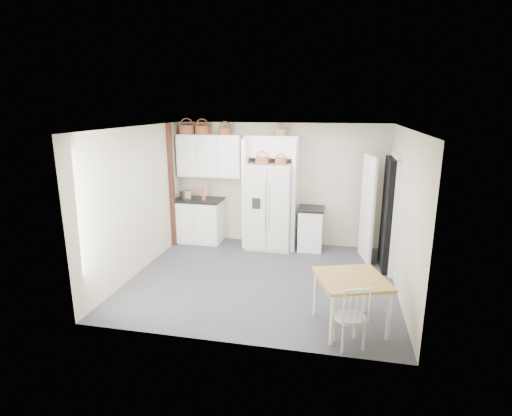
# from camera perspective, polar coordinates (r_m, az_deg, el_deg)

# --- Properties ---
(floor) EXTENTS (4.50, 4.50, 0.00)m
(floor) POSITION_cam_1_polar(r_m,az_deg,el_deg) (7.11, 0.84, -10.05)
(floor) COLOR #43444C
(floor) RESTS_ON ground
(ceiling) EXTENTS (4.50, 4.50, 0.00)m
(ceiling) POSITION_cam_1_polar(r_m,az_deg,el_deg) (6.47, 0.92, 11.38)
(ceiling) COLOR white
(ceiling) RESTS_ON wall_back
(wall_back) EXTENTS (4.50, 0.00, 4.50)m
(wall_back) POSITION_cam_1_polar(r_m,az_deg,el_deg) (8.60, 3.42, 3.38)
(wall_back) COLOR beige
(wall_back) RESTS_ON floor
(wall_left) EXTENTS (0.00, 4.00, 4.00)m
(wall_left) POSITION_cam_1_polar(r_m,az_deg,el_deg) (7.42, -16.44, 1.03)
(wall_left) COLOR beige
(wall_left) RESTS_ON floor
(wall_right) EXTENTS (0.00, 4.00, 4.00)m
(wall_right) POSITION_cam_1_polar(r_m,az_deg,el_deg) (6.64, 20.32, -0.83)
(wall_right) COLOR beige
(wall_right) RESTS_ON floor
(refrigerator) EXTENTS (0.93, 0.74, 1.79)m
(refrigerator) POSITION_cam_1_polar(r_m,az_deg,el_deg) (8.37, 2.02, 0.27)
(refrigerator) COLOR silver
(refrigerator) RESTS_ON floor
(base_cab_left) EXTENTS (1.00, 0.63, 0.93)m
(base_cab_left) POSITION_cam_1_polar(r_m,az_deg,el_deg) (8.93, -8.09, -1.84)
(base_cab_left) COLOR white
(base_cab_left) RESTS_ON floor
(base_cab_right) EXTENTS (0.49, 0.58, 0.86)m
(base_cab_right) POSITION_cam_1_polar(r_m,az_deg,el_deg) (8.45, 7.81, -3.03)
(base_cab_right) COLOR white
(base_cab_right) RESTS_ON floor
(dining_table) EXTENTS (1.11, 1.11, 0.72)m
(dining_table) POSITION_cam_1_polar(r_m,az_deg,el_deg) (5.69, 13.31, -13.00)
(dining_table) COLOR olive
(dining_table) RESTS_ON floor
(windsor_chair) EXTENTS (0.50, 0.48, 0.80)m
(windsor_chair) POSITION_cam_1_polar(r_m,az_deg,el_deg) (5.26, 13.29, -14.91)
(windsor_chair) COLOR white
(windsor_chair) RESTS_ON floor
(counter_left) EXTENTS (1.04, 0.67, 0.04)m
(counter_left) POSITION_cam_1_polar(r_m,az_deg,el_deg) (8.81, -8.20, 1.18)
(counter_left) COLOR black
(counter_left) RESTS_ON base_cab_left
(counter_right) EXTENTS (0.52, 0.62, 0.04)m
(counter_right) POSITION_cam_1_polar(r_m,az_deg,el_deg) (8.33, 7.91, -0.10)
(counter_right) COLOR black
(counter_right) RESTS_ON base_cab_right
(toaster) EXTENTS (0.29, 0.20, 0.19)m
(toaster) POSITION_cam_1_polar(r_m,az_deg,el_deg) (8.78, -9.85, 1.84)
(toaster) COLOR silver
(toaster) RESTS_ON counter_left
(cookbook_red) EXTENTS (0.08, 0.18, 0.26)m
(cookbook_red) POSITION_cam_1_polar(r_m,az_deg,el_deg) (8.66, -7.58, 2.01)
(cookbook_red) COLOR #AF231A
(cookbook_red) RESTS_ON counter_left
(cookbook_cream) EXTENTS (0.04, 0.15, 0.23)m
(cookbook_cream) POSITION_cam_1_polar(r_m,az_deg,el_deg) (8.66, -7.49, 1.89)
(cookbook_cream) COLOR beige
(cookbook_cream) RESTS_ON counter_left
(basket_upper_a) EXTENTS (0.33, 0.33, 0.19)m
(basket_upper_a) POSITION_cam_1_polar(r_m,az_deg,el_deg) (8.80, -9.84, 10.97)
(basket_upper_a) COLOR brown
(basket_upper_a) RESTS_ON upper_cabinet
(basket_upper_b) EXTENTS (0.31, 0.31, 0.19)m
(basket_upper_b) POSITION_cam_1_polar(r_m,az_deg,el_deg) (8.68, -7.66, 11.00)
(basket_upper_b) COLOR brown
(basket_upper_b) RESTS_ON upper_cabinet
(basket_upper_c) EXTENTS (0.27, 0.27, 0.16)m
(basket_upper_c) POSITION_cam_1_polar(r_m,az_deg,el_deg) (8.53, -4.45, 10.92)
(basket_upper_c) COLOR brown
(basket_upper_c) RESTS_ON upper_cabinet
(basket_bridge_b) EXTENTS (0.24, 0.24, 0.14)m
(basket_bridge_b) POSITION_cam_1_polar(r_m,az_deg,el_deg) (8.28, 3.57, 10.77)
(basket_bridge_b) COLOR olive
(basket_bridge_b) RESTS_ON bridge_cabinet
(basket_fridge_a) EXTENTS (0.27, 0.27, 0.14)m
(basket_fridge_a) POSITION_cam_1_polar(r_m,az_deg,el_deg) (8.12, 0.87, 6.79)
(basket_fridge_a) COLOR brown
(basket_fridge_a) RESTS_ON refrigerator
(basket_fridge_b) EXTENTS (0.23, 0.23, 0.12)m
(basket_fridge_b) POSITION_cam_1_polar(r_m,az_deg,el_deg) (8.06, 3.52, 6.62)
(basket_fridge_b) COLOR brown
(basket_fridge_b) RESTS_ON refrigerator
(upper_cabinet) EXTENTS (1.40, 0.34, 0.90)m
(upper_cabinet) POSITION_cam_1_polar(r_m,az_deg,el_deg) (8.68, -6.61, 7.43)
(upper_cabinet) COLOR white
(upper_cabinet) RESTS_ON wall_back
(bridge_cabinet) EXTENTS (1.12, 0.34, 0.45)m
(bridge_cabinet) POSITION_cam_1_polar(r_m,az_deg,el_deg) (8.33, 2.30, 8.78)
(bridge_cabinet) COLOR white
(bridge_cabinet) RESTS_ON wall_back
(fridge_panel_left) EXTENTS (0.08, 0.60, 2.30)m
(fridge_panel_left) POSITION_cam_1_polar(r_m,az_deg,el_deg) (8.46, -1.32, 2.18)
(fridge_panel_left) COLOR white
(fridge_panel_left) RESTS_ON floor
(fridge_panel_right) EXTENTS (0.08, 0.60, 2.30)m
(fridge_panel_right) POSITION_cam_1_polar(r_m,az_deg,el_deg) (8.29, 5.56, 1.87)
(fridge_panel_right) COLOR white
(fridge_panel_right) RESTS_ON floor
(trim_post) EXTENTS (0.09, 0.09, 2.60)m
(trim_post) POSITION_cam_1_polar(r_m,az_deg,el_deg) (8.59, -11.94, 3.08)
(trim_post) COLOR #3F1E11
(trim_post) RESTS_ON floor
(doorway_void) EXTENTS (0.18, 0.85, 2.05)m
(doorway_void) POSITION_cam_1_polar(r_m,az_deg,el_deg) (7.65, 18.45, -0.85)
(doorway_void) COLOR black
(doorway_void) RESTS_ON floor
(door_slab) EXTENTS (0.21, 0.79, 2.05)m
(door_slab) POSITION_cam_1_polar(r_m,az_deg,el_deg) (7.94, 15.62, -0.10)
(door_slab) COLOR white
(door_slab) RESTS_ON floor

